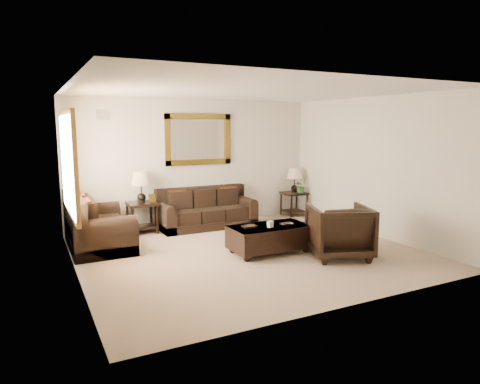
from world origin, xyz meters
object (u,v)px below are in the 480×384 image
loveseat (95,228)px  coffee_table (270,236)px  end_table_left (142,193)px  end_table_right (294,185)px  sofa (206,213)px  armchair (339,229)px

loveseat → coffee_table: bearing=-121.9°
end_table_left → end_table_right: size_ratio=1.08×
sofa → end_table_left: size_ratio=1.63×
end_table_left → end_table_right: (3.67, 0.02, -0.06)m
loveseat → coffee_table: 3.07m
end_table_right → armchair: size_ratio=1.20×
armchair → loveseat: bearing=-13.1°
sofa → coffee_table: sofa is taller
sofa → end_table_left: 1.44m
sofa → end_table_right: 2.37m
end_table_right → armchair: 3.32m
loveseat → end_table_right: 4.76m
armchair → coffee_table: bearing=-18.4°
end_table_right → loveseat: bearing=-171.0°
end_table_left → coffee_table: size_ratio=0.90×
end_table_left → coffee_table: bearing=-55.8°
end_table_right → coffee_table: size_ratio=0.83×
end_table_left → armchair: size_ratio=1.31×
loveseat → armchair: bearing=-123.9°
armchair → end_table_left: bearing=-30.2°
sofa → end_table_left: (-1.35, 0.08, 0.51)m
end_table_right → coffee_table: end_table_right is taller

